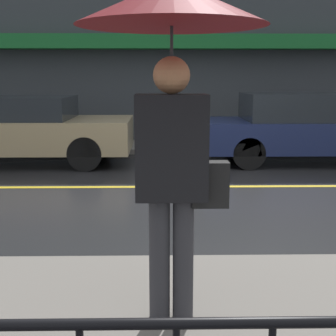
% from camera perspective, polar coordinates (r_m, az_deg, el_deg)
% --- Properties ---
extents(ground_plane, '(80.00, 80.00, 0.00)m').
position_cam_1_polar(ground_plane, '(7.60, 6.01, -2.28)').
color(ground_plane, '#262628').
extents(sidewalk_far, '(28.00, 1.68, 0.11)m').
position_cam_1_polar(sidewalk_far, '(11.57, 3.58, 2.64)').
color(sidewalk_far, slate).
rests_on(sidewalk_far, ground_plane).
extents(lane_marking, '(25.20, 0.12, 0.01)m').
position_cam_1_polar(lane_marking, '(7.60, 6.01, -2.25)').
color(lane_marking, gold).
rests_on(lane_marking, ground_plane).
extents(building_storefront, '(28.00, 0.85, 6.22)m').
position_cam_1_polar(building_storefront, '(12.48, 3.39, 17.18)').
color(building_storefront, '#383D42').
rests_on(building_storefront, ground_plane).
extents(pedestrian, '(1.19, 1.19, 2.21)m').
position_cam_1_polar(pedestrian, '(2.98, 0.53, 14.08)').
color(pedestrian, '#333338').
rests_on(pedestrian, sidewalk_near).
extents(car_tan, '(4.30, 1.91, 1.35)m').
position_cam_1_polar(car_tan, '(9.99, -17.25, 4.60)').
color(car_tan, tan).
rests_on(car_tan, ground_plane).
extents(car_navy, '(4.32, 1.74, 1.42)m').
position_cam_1_polar(car_navy, '(10.05, 16.35, 4.75)').
color(car_navy, '#19234C').
rests_on(car_navy, ground_plane).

